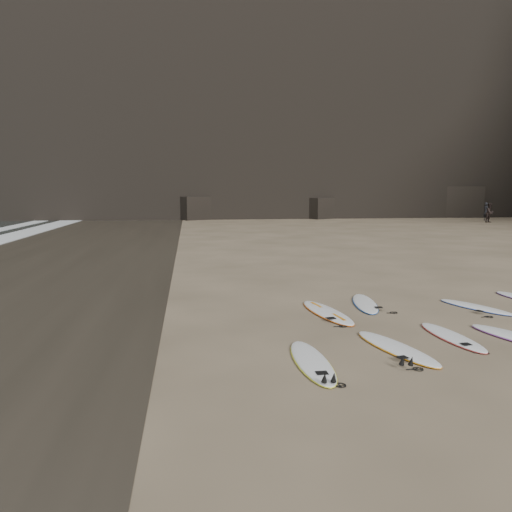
{
  "coord_description": "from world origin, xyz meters",
  "views": [
    {
      "loc": [
        -6.33,
        -10.07,
        3.28
      ],
      "look_at": [
        -4.56,
        3.07,
        1.5
      ],
      "focal_mm": 35.0,
      "sensor_mm": 36.0,
      "label": 1
    }
  ],
  "objects": [
    {
      "name": "person_b",
      "position": [
        23.22,
        35.81,
        0.96
      ],
      "size": [
        1.15,
        1.05,
        1.93
      ],
      "primitive_type": "imported",
      "rotation": [
        0.0,
        0.0,
        0.42
      ],
      "color": "black",
      "rests_on": "ground"
    },
    {
      "name": "surfboard_6",
      "position": [
        -1.37,
        3.34,
        0.05
      ],
      "size": [
        1.07,
        2.58,
        0.09
      ],
      "primitive_type": "ellipsoid",
      "rotation": [
        0.0,
        0.0,
        -0.19
      ],
      "color": "white",
      "rests_on": "ground"
    },
    {
      "name": "surfboard_5",
      "position": [
        -2.74,
        2.46,
        0.05
      ],
      "size": [
        1.11,
        2.86,
        0.1
      ],
      "primitive_type": "ellipsoid",
      "rotation": [
        0.0,
        0.0,
        0.16
      ],
      "color": "white",
      "rests_on": "ground"
    },
    {
      "name": "surfboard_2",
      "position": [
        -0.59,
        -0.04,
        0.04
      ],
      "size": [
        0.73,
        2.37,
        0.08
      ],
      "primitive_type": "ellipsoid",
      "rotation": [
        0.0,
        0.0,
        0.07
      ],
      "color": "white",
      "rests_on": "ground"
    },
    {
      "name": "wet_sand",
      "position": [
        -13.0,
        10.0,
        0.0
      ],
      "size": [
        12.0,
        200.0,
        0.01
      ],
      "primitive_type": "cube",
      "color": "#383026",
      "rests_on": "ground"
    },
    {
      "name": "person_a",
      "position": [
        24.68,
        38.78,
        0.96
      ],
      "size": [
        0.61,
        0.78,
        1.91
      ],
      "primitive_type": "imported",
      "rotation": [
        0.0,
        0.0,
        1.8
      ],
      "color": "black",
      "rests_on": "ground"
    },
    {
      "name": "surfboard_1",
      "position": [
        -2.14,
        -0.63,
        0.05
      ],
      "size": [
        1.23,
        2.63,
        0.09
      ],
      "primitive_type": "ellipsoid",
      "rotation": [
        0.0,
        0.0,
        0.25
      ],
      "color": "white",
      "rests_on": "ground"
    },
    {
      "name": "surfboard_0",
      "position": [
        -4.06,
        -1.19,
        0.05
      ],
      "size": [
        0.61,
        2.55,
        0.09
      ],
      "primitive_type": "ellipsoid",
      "rotation": [
        0.0,
        0.0,
        0.0
      ],
      "color": "white",
      "rests_on": "ground"
    },
    {
      "name": "headland",
      "position": [
        23.84,
        48.78,
        21.02
      ],
      "size": [
        170.0,
        101.0,
        63.47
      ],
      "color": "black",
      "rests_on": "ground"
    },
    {
      "name": "surfboard_7",
      "position": [
        1.53,
        2.53,
        0.04
      ],
      "size": [
        1.43,
        2.3,
        0.08
      ],
      "primitive_type": "ellipsoid",
      "rotation": [
        0.0,
        0.0,
        0.42
      ],
      "color": "white",
      "rests_on": "ground"
    },
    {
      "name": "ground",
      "position": [
        0.0,
        0.0,
        0.0
      ],
      "size": [
        240.0,
        240.0,
        0.0
      ],
      "primitive_type": "plane",
      "color": "#897559",
      "rests_on": "ground"
    }
  ]
}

